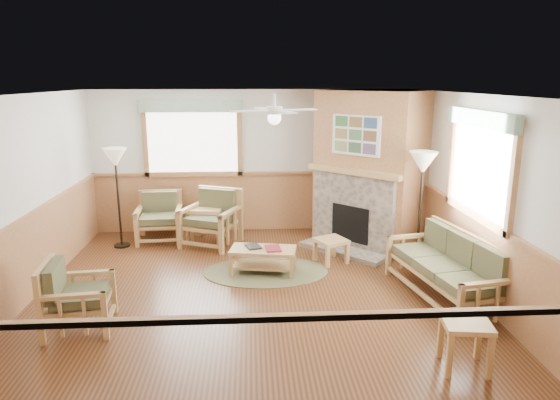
{
  "coord_description": "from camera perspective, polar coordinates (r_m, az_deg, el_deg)",
  "views": [
    {
      "loc": [
        -0.03,
        -6.43,
        2.9
      ],
      "look_at": [
        0.4,
        0.7,
        1.15
      ],
      "focal_mm": 32.0,
      "sensor_mm": 36.0,
      "label": 1
    }
  ],
  "objects": [
    {
      "name": "sofa",
      "position": [
        7.09,
        18.29,
        -7.29
      ],
      "size": [
        2.01,
        1.12,
        0.88
      ],
      "primitive_type": null,
      "rotation": [
        0.0,
        0.0,
        -1.39
      ],
      "color": "tan",
      "rests_on": "floor"
    },
    {
      "name": "braided_rug",
      "position": [
        7.75,
        -1.62,
        -8.16
      ],
      "size": [
        2.22,
        2.22,
        0.01
      ],
      "primitive_type": "cylinder",
      "rotation": [
        0.0,
        0.0,
        0.18
      ],
      "color": "brown",
      "rests_on": "floor"
    },
    {
      "name": "wall_back",
      "position": [
        9.55,
        -3.24,
        4.41
      ],
      "size": [
        6.0,
        0.02,
        2.7
      ],
      "primitive_type": "cube",
      "color": "silver",
      "rests_on": "floor"
    },
    {
      "name": "footstool",
      "position": [
        8.12,
        5.84,
        -5.76
      ],
      "size": [
        0.59,
        0.59,
        0.39
      ],
      "primitive_type": null,
      "rotation": [
        0.0,
        0.0,
        0.43
      ],
      "color": "tan",
      "rests_on": "floor"
    },
    {
      "name": "fireplace",
      "position": [
        8.87,
        10.19,
        3.48
      ],
      "size": [
        3.11,
        3.11,
        2.7
      ],
      "primitive_type": null,
      "rotation": [
        0.0,
        0.0,
        -0.79
      ],
      "color": "#A36D42",
      "rests_on": "floor"
    },
    {
      "name": "armchair_left",
      "position": [
        6.42,
        -22.05,
        -10.06
      ],
      "size": [
        0.83,
        0.83,
        0.84
      ],
      "primitive_type": null,
      "rotation": [
        0.0,
        0.0,
        1.69
      ],
      "color": "tan",
      "rests_on": "floor"
    },
    {
      "name": "floor",
      "position": [
        7.05,
        -2.95,
        -10.57
      ],
      "size": [
        6.0,
        6.0,
        0.01
      ],
      "primitive_type": "cube",
      "color": "#522D17",
      "rests_on": "ground"
    },
    {
      "name": "wall_right",
      "position": [
        7.27,
        21.26,
        0.51
      ],
      "size": [
        0.02,
        6.0,
        2.7
      ],
      "primitive_type": "cube",
      "color": "silver",
      "rests_on": "floor"
    },
    {
      "name": "coffee_table",
      "position": [
        7.65,
        -1.94,
        -6.94
      ],
      "size": [
        1.05,
        0.66,
        0.39
      ],
      "primitive_type": null,
      "rotation": [
        0.0,
        0.0,
        -0.18
      ],
      "color": "tan",
      "rests_on": "floor"
    },
    {
      "name": "end_table_chairs",
      "position": [
        9.18,
        -8.21,
        -2.74
      ],
      "size": [
        0.63,
        0.61,
        0.62
      ],
      "primitive_type": null,
      "rotation": [
        0.0,
        0.0,
        -0.14
      ],
      "color": "tan",
      "rests_on": "floor"
    },
    {
      "name": "floor_lamp_right",
      "position": [
        7.91,
        15.7,
        -1.22
      ],
      "size": [
        0.47,
        0.47,
        1.85
      ],
      "primitive_type": null,
      "rotation": [
        0.0,
        0.0,
        -0.12
      ],
      "color": "black",
      "rests_on": "floor"
    },
    {
      "name": "window_back",
      "position": [
        9.46,
        -10.15,
        11.32
      ],
      "size": [
        1.9,
        0.16,
        1.5
      ],
      "primitive_type": null,
      "color": "white",
      "rests_on": "wall_back"
    },
    {
      "name": "ceiling",
      "position": [
        6.43,
        -3.25,
        11.97
      ],
      "size": [
        6.0,
        6.0,
        0.01
      ],
      "primitive_type": "cube",
      "color": "white",
      "rests_on": "floor"
    },
    {
      "name": "wainscot",
      "position": [
        6.84,
        -3.01,
        -6.33
      ],
      "size": [
        6.0,
        6.0,
        1.1
      ],
      "primitive_type": null,
      "color": "#A36D42",
      "rests_on": "floor"
    },
    {
      "name": "end_table_sofa",
      "position": [
        5.61,
        20.35,
        -15.22
      ],
      "size": [
        0.52,
        0.5,
        0.52
      ],
      "primitive_type": null,
      "rotation": [
        0.0,
        0.0,
        -0.13
      ],
      "color": "tan",
      "rests_on": "floor"
    },
    {
      "name": "ceiling_fan",
      "position": [
        6.74,
        -0.66,
        11.73
      ],
      "size": [
        1.59,
        1.59,
        0.36
      ],
      "primitive_type": null,
      "rotation": [
        0.0,
        0.0,
        0.35
      ],
      "color": "white",
      "rests_on": "ceiling"
    },
    {
      "name": "wall_left",
      "position": [
        7.25,
        -27.54,
        -0.16
      ],
      "size": [
        0.02,
        6.0,
        2.7
      ],
      "primitive_type": "cube",
      "color": "silver",
      "rests_on": "floor"
    },
    {
      "name": "book_dark",
      "position": [
        7.64,
        -3.1,
        -5.22
      ],
      "size": [
        0.27,
        0.32,
        0.03
      ],
      "primitive_type": "cube",
      "rotation": [
        0.0,
        0.0,
        0.31
      ],
      "color": "black",
      "rests_on": "coffee_table"
    },
    {
      "name": "book_red",
      "position": [
        7.53,
        -0.8,
        -5.45
      ],
      "size": [
        0.25,
        0.32,
        0.03
      ],
      "primitive_type": "cube",
      "rotation": [
        0.0,
        0.0,
        0.1
      ],
      "color": "maroon",
      "rests_on": "coffee_table"
    },
    {
      "name": "floor_lamp_left",
      "position": [
        9.07,
        -18.0,
        0.22
      ],
      "size": [
        0.49,
        0.49,
        1.76
      ],
      "primitive_type": null,
      "rotation": [
        0.0,
        0.0,
        -0.25
      ],
      "color": "black",
      "rests_on": "floor"
    },
    {
      "name": "wall_front",
      "position": [
        3.76,
        -2.73,
        -10.57
      ],
      "size": [
        6.0,
        0.02,
        2.7
      ],
      "primitive_type": "cube",
      "color": "silver",
      "rests_on": "floor"
    },
    {
      "name": "armchair_back_left",
      "position": [
        9.31,
        -13.65,
        -1.96
      ],
      "size": [
        0.83,
        0.83,
        0.88
      ],
      "primitive_type": null,
      "rotation": [
        0.0,
        0.0,
        0.06
      ],
      "color": "tan",
      "rests_on": "floor"
    },
    {
      "name": "armchair_back_right",
      "position": [
        8.89,
        -7.92,
        -2.1
      ],
      "size": [
        1.14,
        1.14,
        0.98
      ],
      "primitive_type": null,
      "rotation": [
        0.0,
        0.0,
        -0.41
      ],
      "color": "tan",
      "rests_on": "floor"
    },
    {
      "name": "window_right",
      "position": [
        6.92,
        22.5,
        9.68
      ],
      "size": [
        0.16,
        1.9,
        1.5
      ],
      "primitive_type": null,
      "color": "white",
      "rests_on": "wall_right"
    }
  ]
}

